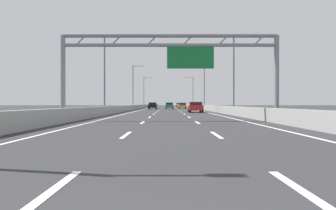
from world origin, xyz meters
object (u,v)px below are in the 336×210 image
at_px(streetlamp_right_mid, 231,69).
at_px(streetlamp_left_far, 134,84).
at_px(streetlamp_left_mid, 106,69).
at_px(streetlamp_left_distant, 144,90).
at_px(silver_car, 178,105).
at_px(streetlamp_right_far, 203,84).
at_px(sign_gantry, 172,54).
at_px(red_car, 195,107).
at_px(green_car, 169,106).
at_px(black_car, 152,106).
at_px(orange_car, 182,106).
at_px(streetlamp_right_distant, 192,90).

relative_size(streetlamp_right_mid, streetlamp_left_far, 1.00).
bearing_deg(streetlamp_left_mid, streetlamp_left_distant, 90.00).
bearing_deg(silver_car, streetlamp_right_far, -85.67).
relative_size(sign_gantry, streetlamp_left_distant, 1.67).
distance_m(streetlamp_right_far, red_car, 27.49).
bearing_deg(streetlamp_left_distant, red_car, -79.57).
height_order(sign_gantry, silver_car, sign_gantry).
bearing_deg(streetlamp_left_distant, streetlamp_right_mid, -77.54).
bearing_deg(red_car, streetlamp_left_far, 112.58).
bearing_deg(streetlamp_right_mid, streetlamp_left_distant, 102.46).
distance_m(streetlamp_right_far, green_car, 9.17).
distance_m(streetlamp_right_mid, black_car, 37.13).
bearing_deg(streetlamp_left_distant, green_car, -76.04).
distance_m(streetlamp_left_mid, streetlamp_right_far, 36.95).
bearing_deg(orange_car, streetlamp_left_distant, 115.12).
distance_m(streetlamp_left_distant, green_car, 32.01).
xyz_separation_m(streetlamp_left_mid, black_car, (3.95, 35.17, -4.64)).
height_order(streetlamp_left_far, orange_car, streetlamp_left_far).
bearing_deg(streetlamp_right_distant, red_car, -93.56).
bearing_deg(red_car, streetlamp_left_distant, 100.43).
bearing_deg(streetlamp_left_distant, sign_gantry, -84.78).
xyz_separation_m(orange_car, silver_car, (0.32, 38.89, 0.03)).
height_order(streetlamp_right_mid, red_car, streetlamp_right_mid).
height_order(sign_gantry, streetlamp_left_far, streetlamp_left_far).
distance_m(streetlamp_left_far, red_car, 29.42).
bearing_deg(silver_car, streetlamp_right_distant, -76.59).
xyz_separation_m(streetlamp_left_far, silver_car, (11.18, 49.51, -4.63)).
distance_m(streetlamp_right_distant, black_car, 34.55).
xyz_separation_m(streetlamp_right_mid, red_car, (-3.78, 6.97, -4.64)).
bearing_deg(streetlamp_right_distant, streetlamp_right_far, -90.00).
relative_size(streetlamp_left_mid, streetlamp_right_mid, 1.00).
bearing_deg(sign_gantry, streetlamp_left_mid, 115.29).
bearing_deg(streetlamp_left_distant, streetlamp_left_mid, -90.00).
xyz_separation_m(streetlamp_right_mid, streetlamp_left_distant, (-14.93, 67.60, 0.00)).
bearing_deg(silver_car, streetlamp_left_far, -102.73).
bearing_deg(sign_gantry, silver_car, 87.97).
bearing_deg(streetlamp_left_far, sign_gantry, -81.29).
distance_m(streetlamp_right_far, orange_car, 12.29).
relative_size(streetlamp_right_distant, silver_car, 2.05).
bearing_deg(streetlamp_right_distant, streetlamp_left_distant, 180.00).
height_order(streetlamp_left_mid, streetlamp_left_far, same).
xyz_separation_m(orange_car, black_car, (-6.92, -9.25, 0.02)).
relative_size(sign_gantry, streetlamp_right_distant, 1.67).
height_order(streetlamp_right_mid, green_car, streetlamp_right_mid).
height_order(black_car, green_car, black_car).
distance_m(streetlamp_left_mid, streetlamp_right_mid, 14.93).
bearing_deg(green_car, black_car, -155.41).
height_order(streetlamp_right_mid, black_car, streetlamp_right_mid).
xyz_separation_m(streetlamp_left_far, black_car, (3.95, 1.37, -4.64)).
distance_m(streetlamp_left_distant, red_car, 61.82).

